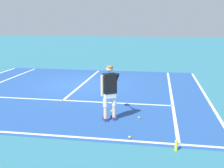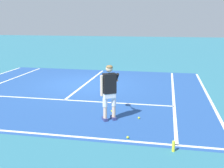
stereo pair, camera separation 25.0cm
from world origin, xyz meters
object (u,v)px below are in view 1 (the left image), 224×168
Objects in this scene: tennis_ball_mid_court at (130,137)px; water_bottle at (176,145)px; tennis_ball_near_feet at (139,118)px; tennis_player at (110,89)px; tennis_ball_by_baseline at (112,111)px.

tennis_ball_mid_court is 0.25× the size of water_bottle.
water_bottle is at bearing -63.46° from tennis_ball_near_feet.
water_bottle reaches higher than tennis_ball_mid_court.
tennis_ball_mid_court is (0.75, -1.25, -0.96)m from tennis_player.
tennis_ball_by_baseline is at bearing 152.76° from tennis_ball_near_feet.
water_bottle is (1.89, -1.76, -0.86)m from tennis_player.
tennis_ball_near_feet is 2.26m from water_bottle.
water_bottle is (1.97, -2.51, 0.10)m from tennis_ball_by_baseline.
tennis_ball_by_baseline and tennis_ball_mid_court have the same top height.
water_bottle is (1.01, -2.02, 0.10)m from tennis_ball_near_feet.
tennis_player is at bearing 120.84° from tennis_ball_mid_court.
tennis_player is 1.33m from tennis_ball_near_feet.
water_bottle reaches higher than tennis_ball_near_feet.
tennis_ball_mid_court is at bearing -59.16° from tennis_player.
tennis_ball_by_baseline is 2.17m from tennis_ball_mid_court.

